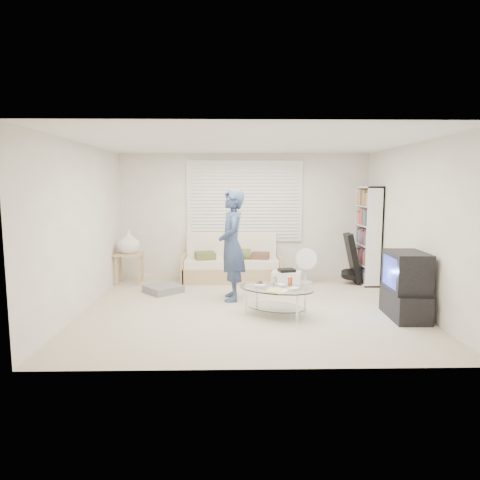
{
  "coord_description": "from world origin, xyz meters",
  "views": [
    {
      "loc": [
        -0.28,
        -6.42,
        1.88
      ],
      "look_at": [
        -0.13,
        0.3,
        1.01
      ],
      "focal_mm": 32.0,
      "sensor_mm": 36.0,
      "label": 1
    }
  ],
  "objects_px": {
    "futon_sofa": "(232,265)",
    "bookshelf": "(367,235)",
    "tv_unit": "(406,286)",
    "coffee_table": "(276,293)"
  },
  "relations": [
    {
      "from": "futon_sofa",
      "to": "bookshelf",
      "type": "xyz_separation_m",
      "value": [
        2.59,
        -0.27,
        0.62
      ]
    },
    {
      "from": "futon_sofa",
      "to": "bookshelf",
      "type": "bearing_deg",
      "value": -6.02
    },
    {
      "from": "futon_sofa",
      "to": "coffee_table",
      "type": "height_order",
      "value": "futon_sofa"
    },
    {
      "from": "futon_sofa",
      "to": "coffee_table",
      "type": "distance_m",
      "value": 2.37
    },
    {
      "from": "tv_unit",
      "to": "coffee_table",
      "type": "xyz_separation_m",
      "value": [
        -1.82,
        0.15,
        -0.13
      ]
    },
    {
      "from": "bookshelf",
      "to": "tv_unit",
      "type": "height_order",
      "value": "bookshelf"
    },
    {
      "from": "coffee_table",
      "to": "bookshelf",
      "type": "bearing_deg",
      "value": 45.9
    },
    {
      "from": "futon_sofa",
      "to": "tv_unit",
      "type": "bearing_deg",
      "value": -44.6
    },
    {
      "from": "futon_sofa",
      "to": "coffee_table",
      "type": "xyz_separation_m",
      "value": [
        0.64,
        -2.28,
        0.02
      ]
    },
    {
      "from": "tv_unit",
      "to": "futon_sofa",
      "type": "bearing_deg",
      "value": 135.4
    }
  ]
}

